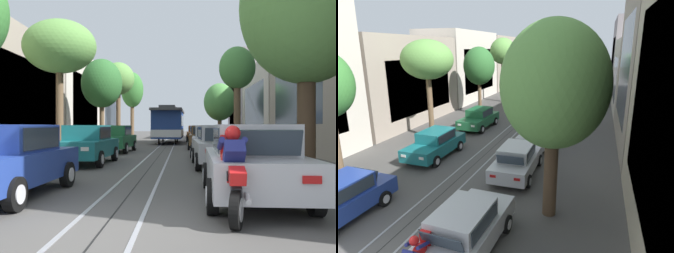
% 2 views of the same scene
% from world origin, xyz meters
% --- Properties ---
extents(ground_plane, '(160.00, 160.00, 0.00)m').
position_xyz_m(ground_plane, '(0.00, 19.29, 0.00)').
color(ground_plane, '#4C4947').
extents(trolley_track_rails, '(1.14, 56.22, 0.01)m').
position_xyz_m(trolley_track_rails, '(0.00, 22.11, 0.00)').
color(trolley_track_rails, gray).
rests_on(trolley_track_rails, ground).
extents(building_facade_left, '(5.77, 47.92, 9.88)m').
position_xyz_m(building_facade_left, '(-10.21, 22.84, 4.16)').
color(building_facade_left, beige).
rests_on(building_facade_left, ground).
extents(building_facade_right, '(5.71, 47.92, 10.96)m').
position_xyz_m(building_facade_right, '(10.16, 21.51, 4.94)').
color(building_facade_right, '#BCAD93').
rests_on(building_facade_right, ground).
extents(parked_car_blue_near_left, '(2.11, 4.41, 1.58)m').
position_xyz_m(parked_car_blue_near_left, '(-2.64, 2.78, 0.80)').
color(parked_car_blue_near_left, '#233D93').
rests_on(parked_car_blue_near_left, ground).
extents(parked_car_teal_second_left, '(2.05, 4.38, 1.58)m').
position_xyz_m(parked_car_teal_second_left, '(-2.69, 9.58, 0.80)').
color(parked_car_teal_second_left, '#196B70').
rests_on(parked_car_teal_second_left, ground).
extents(parked_car_green_mid_left, '(2.12, 4.41, 1.58)m').
position_xyz_m(parked_car_green_mid_left, '(-2.75, 16.21, 0.80)').
color(parked_car_green_mid_left, '#1E6038').
rests_on(parked_car_green_mid_left, ground).
extents(parked_car_silver_near_right, '(2.11, 4.41, 1.58)m').
position_xyz_m(parked_car_silver_near_right, '(2.66, 2.61, 0.80)').
color(parked_car_silver_near_right, '#B7B7BC').
rests_on(parked_car_silver_near_right, ground).
extents(parked_car_silver_second_right, '(2.04, 4.38, 1.58)m').
position_xyz_m(parked_car_silver_second_right, '(2.61, 8.68, 0.80)').
color(parked_car_silver_second_right, '#B7B7BC').
rests_on(parked_car_silver_second_right, ground).
extents(parked_car_silver_mid_right, '(2.11, 4.41, 1.58)m').
position_xyz_m(parked_car_silver_mid_right, '(2.62, 13.59, 0.80)').
color(parked_car_silver_mid_right, '#B7B7BC').
rests_on(parked_car_silver_mid_right, ground).
extents(parked_car_brown_fourth_right, '(2.09, 4.40, 1.58)m').
position_xyz_m(parked_car_brown_fourth_right, '(2.57, 19.23, 0.80)').
color(parked_car_brown_fourth_right, brown).
rests_on(parked_car_brown_fourth_right, ground).
extents(parked_car_orange_fifth_right, '(2.15, 4.42, 1.58)m').
position_xyz_m(parked_car_orange_fifth_right, '(2.68, 25.28, 0.80)').
color(parked_car_orange_fifth_right, orange).
rests_on(parked_car_orange_fifth_right, ground).
extents(parked_car_orange_sixth_right, '(2.00, 4.36, 1.58)m').
position_xyz_m(parked_car_orange_sixth_right, '(2.57, 30.52, 0.80)').
color(parked_car_orange_sixth_right, orange).
rests_on(parked_car_orange_sixth_right, ground).
extents(street_tree_kerb_left_second, '(3.64, 3.14, 6.83)m').
position_xyz_m(street_tree_kerb_left_second, '(-4.89, 12.70, 5.44)').
color(street_tree_kerb_left_second, brown).
rests_on(street_tree_kerb_left_second, ground).
extents(street_tree_kerb_left_mid, '(2.94, 2.88, 6.37)m').
position_xyz_m(street_tree_kerb_left_mid, '(-4.59, 20.71, 4.58)').
color(street_tree_kerb_left_mid, brown).
rests_on(street_tree_kerb_left_mid, ground).
extents(street_tree_kerb_left_fourth, '(2.93, 3.07, 7.38)m').
position_xyz_m(street_tree_kerb_left_fourth, '(-4.65, 27.82, 5.79)').
color(street_tree_kerb_left_fourth, brown).
rests_on(street_tree_kerb_left_fourth, ground).
extents(street_tree_kerb_left_far, '(2.60, 2.55, 7.83)m').
position_xyz_m(street_tree_kerb_left_far, '(-4.64, 36.92, 5.68)').
color(street_tree_kerb_left_far, brown).
rests_on(street_tree_kerb_left_far, ground).
extents(street_tree_kerb_right_near, '(3.84, 3.74, 7.27)m').
position_xyz_m(street_tree_kerb_right_near, '(4.79, 5.59, 4.97)').
color(street_tree_kerb_right_near, '#4C3826').
rests_on(street_tree_kerb_right_near, ground).
extents(street_tree_kerb_right_second, '(2.27, 1.97, 6.54)m').
position_xyz_m(street_tree_kerb_right_second, '(4.66, 17.80, 5.02)').
color(street_tree_kerb_right_second, brown).
rests_on(street_tree_kerb_right_second, ground).
extents(street_tree_kerb_right_mid, '(3.20, 3.42, 5.85)m').
position_xyz_m(street_tree_kerb_right_mid, '(4.97, 31.43, 3.94)').
color(street_tree_kerb_right_mid, brown).
rests_on(street_tree_kerb_right_mid, ground).
extents(cable_car_trolley, '(2.82, 9.17, 3.28)m').
position_xyz_m(cable_car_trolley, '(0.00, 27.34, 1.66)').
color(cable_car_trolley, navy).
rests_on(cable_car_trolley, ground).
extents(pedestrian_on_left_pavement, '(0.55, 0.31, 1.69)m').
position_xyz_m(pedestrian_on_left_pavement, '(5.44, 22.99, 0.95)').
color(pedestrian_on_left_pavement, '#282D38').
rests_on(pedestrian_on_left_pavement, ground).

